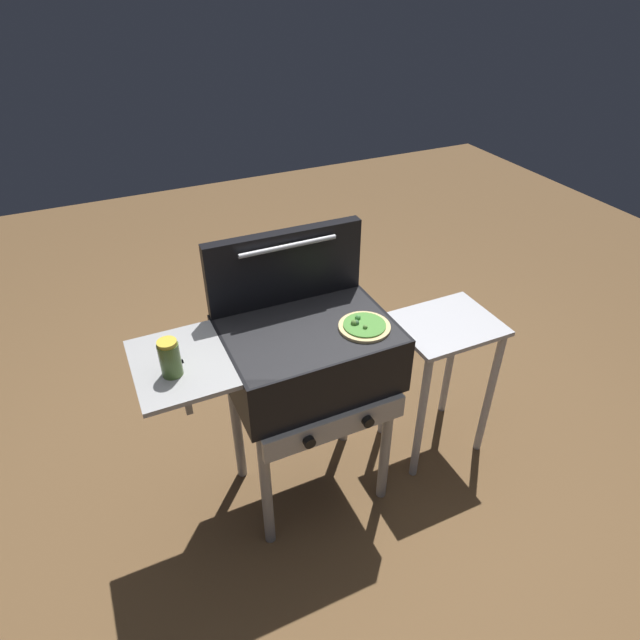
% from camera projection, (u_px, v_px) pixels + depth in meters
% --- Properties ---
extents(ground_plane, '(8.00, 8.00, 0.00)m').
position_uv_depth(ground_plane, '(310.00, 483.00, 2.51)').
color(ground_plane, brown).
extents(grill, '(0.96, 0.53, 0.90)m').
position_uv_depth(grill, '(305.00, 359.00, 2.07)').
color(grill, black).
rests_on(grill, ground_plane).
extents(grill_lid_open, '(0.63, 0.09, 0.30)m').
position_uv_depth(grill_lid_open, '(285.00, 267.00, 2.07)').
color(grill_lid_open, black).
rests_on(grill_lid_open, grill).
extents(pizza_veggie, '(0.20, 0.20, 0.03)m').
position_uv_depth(pizza_veggie, '(364.00, 326.00, 1.99)').
color(pizza_veggie, '#E0C17F').
rests_on(pizza_veggie, grill).
extents(sauce_jar, '(0.07, 0.07, 0.14)m').
position_uv_depth(sauce_jar, '(170.00, 358.00, 1.75)').
color(sauce_jar, '#4C6B2D').
rests_on(sauce_jar, grill).
extents(prep_table, '(0.44, 0.36, 0.73)m').
position_uv_depth(prep_table, '(441.00, 359.00, 2.44)').
color(prep_table, '#B2B2B7').
rests_on(prep_table, ground_plane).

